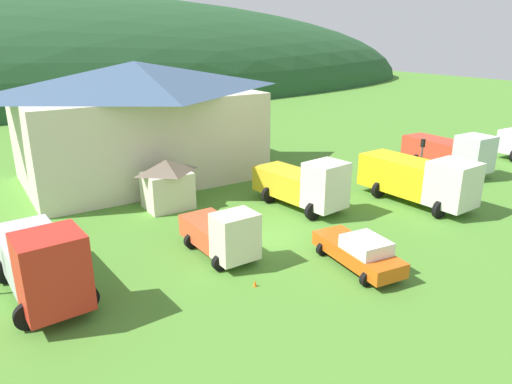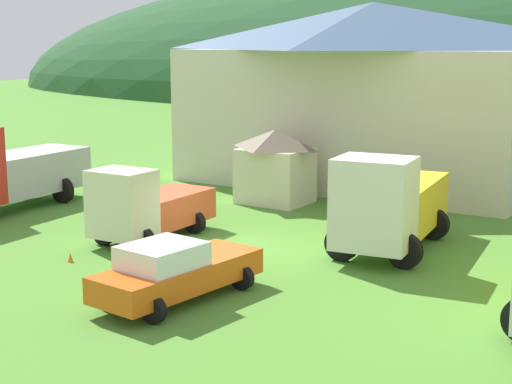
{
  "view_description": "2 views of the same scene",
  "coord_description": "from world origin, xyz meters",
  "px_view_note": "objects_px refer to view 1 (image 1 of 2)",
  "views": [
    {
      "loc": [
        -13.17,
        -19.48,
        10.6
      ],
      "look_at": [
        0.93,
        2.34,
        1.81
      ],
      "focal_mm": 32.91,
      "sensor_mm": 36.0,
      "label": 1
    },
    {
      "loc": [
        14.33,
        -20.89,
        6.82
      ],
      "look_at": [
        1.13,
        -0.1,
        2.06
      ],
      "focal_mm": 54.49,
      "sensor_mm": 36.0,
      "label": 2
    }
  ],
  "objects_px": {
    "light_truck_cream": "(223,234)",
    "traffic_cone_near_pickup": "(255,286)",
    "flatbed_truck_yellow": "(420,178)",
    "traffic_light_east": "(421,159)",
    "play_shed_cream": "(167,183)",
    "service_pickup_orange": "(359,251)",
    "crane_truck_red": "(42,262)",
    "tow_truck_silver": "(451,152)",
    "depot_building": "(139,119)",
    "heavy_rig_striped": "(305,184)"
  },
  "relations": [
    {
      "from": "play_shed_cream",
      "to": "service_pickup_orange",
      "type": "xyz_separation_m",
      "value": [
        4.41,
        -12.52,
        -0.81
      ]
    },
    {
      "from": "flatbed_truck_yellow",
      "to": "service_pickup_orange",
      "type": "relative_size",
      "value": 1.51
    },
    {
      "from": "heavy_rig_striped",
      "to": "flatbed_truck_yellow",
      "type": "relative_size",
      "value": 0.86
    },
    {
      "from": "traffic_cone_near_pickup",
      "to": "flatbed_truck_yellow",
      "type": "bearing_deg",
      "value": 12.13
    },
    {
      "from": "light_truck_cream",
      "to": "traffic_cone_near_pickup",
      "type": "xyz_separation_m",
      "value": [
        -0.25,
        -3.35,
        -1.24
      ]
    },
    {
      "from": "play_shed_cream",
      "to": "service_pickup_orange",
      "type": "height_order",
      "value": "play_shed_cream"
    },
    {
      "from": "play_shed_cream",
      "to": "traffic_cone_near_pickup",
      "type": "distance_m",
      "value": 11.5
    },
    {
      "from": "depot_building",
      "to": "play_shed_cream",
      "type": "xyz_separation_m",
      "value": [
        -1.02,
        -7.5,
        -2.86
      ]
    },
    {
      "from": "depot_building",
      "to": "traffic_cone_near_pickup",
      "type": "xyz_separation_m",
      "value": [
        -1.73,
        -18.87,
        -4.5
      ]
    },
    {
      "from": "depot_building",
      "to": "traffic_cone_near_pickup",
      "type": "distance_m",
      "value": 19.47
    },
    {
      "from": "heavy_rig_striped",
      "to": "tow_truck_silver",
      "type": "bearing_deg",
      "value": 83.78
    },
    {
      "from": "play_shed_cream",
      "to": "flatbed_truck_yellow",
      "type": "xyz_separation_m",
      "value": [
        14.03,
        -8.2,
        0.11
      ]
    },
    {
      "from": "depot_building",
      "to": "play_shed_cream",
      "type": "bearing_deg",
      "value": -97.77
    },
    {
      "from": "crane_truck_red",
      "to": "tow_truck_silver",
      "type": "relative_size",
      "value": 1.0
    },
    {
      "from": "flatbed_truck_yellow",
      "to": "tow_truck_silver",
      "type": "height_order",
      "value": "flatbed_truck_yellow"
    },
    {
      "from": "traffic_light_east",
      "to": "heavy_rig_striped",
      "type": "bearing_deg",
      "value": 170.41
    },
    {
      "from": "traffic_cone_near_pickup",
      "to": "traffic_light_east",
      "type": "bearing_deg",
      "value": 16.43
    },
    {
      "from": "depot_building",
      "to": "service_pickup_orange",
      "type": "relative_size",
      "value": 3.45
    },
    {
      "from": "depot_building",
      "to": "tow_truck_silver",
      "type": "distance_m",
      "value": 24.62
    },
    {
      "from": "traffic_light_east",
      "to": "service_pickup_orange",
      "type": "bearing_deg",
      "value": -152.61
    },
    {
      "from": "play_shed_cream",
      "to": "traffic_light_east",
      "type": "relative_size",
      "value": 0.86
    },
    {
      "from": "tow_truck_silver",
      "to": "traffic_light_east",
      "type": "distance_m",
      "value": 6.24
    },
    {
      "from": "light_truck_cream",
      "to": "service_pickup_orange",
      "type": "distance_m",
      "value": 6.64
    },
    {
      "from": "play_shed_cream",
      "to": "crane_truck_red",
      "type": "height_order",
      "value": "crane_truck_red"
    },
    {
      "from": "play_shed_cream",
      "to": "traffic_light_east",
      "type": "distance_m",
      "value": 17.56
    },
    {
      "from": "play_shed_cream",
      "to": "crane_truck_red",
      "type": "xyz_separation_m",
      "value": [
        -8.61,
        -7.43,
        0.07
      ]
    },
    {
      "from": "tow_truck_silver",
      "to": "play_shed_cream",
      "type": "bearing_deg",
      "value": -100.16
    },
    {
      "from": "depot_building",
      "to": "crane_truck_red",
      "type": "bearing_deg",
      "value": -122.82
    },
    {
      "from": "traffic_light_east",
      "to": "crane_truck_red",
      "type": "bearing_deg",
      "value": -177.47
    },
    {
      "from": "traffic_cone_near_pickup",
      "to": "depot_building",
      "type": "bearing_deg",
      "value": 84.77
    },
    {
      "from": "flatbed_truck_yellow",
      "to": "traffic_light_east",
      "type": "height_order",
      "value": "traffic_light_east"
    },
    {
      "from": "flatbed_truck_yellow",
      "to": "tow_truck_silver",
      "type": "bearing_deg",
      "value": 110.38
    },
    {
      "from": "flatbed_truck_yellow",
      "to": "tow_truck_silver",
      "type": "distance_m",
      "value": 9.06
    },
    {
      "from": "depot_building",
      "to": "traffic_cone_near_pickup",
      "type": "height_order",
      "value": "depot_building"
    },
    {
      "from": "heavy_rig_striped",
      "to": "traffic_light_east",
      "type": "bearing_deg",
      "value": 73.23
    },
    {
      "from": "play_shed_cream",
      "to": "crane_truck_red",
      "type": "relative_size",
      "value": 0.44
    },
    {
      "from": "traffic_light_east",
      "to": "traffic_cone_near_pickup",
      "type": "height_order",
      "value": "traffic_light_east"
    },
    {
      "from": "tow_truck_silver",
      "to": "depot_building",
      "type": "bearing_deg",
      "value": -118.16
    },
    {
      "from": "flatbed_truck_yellow",
      "to": "service_pickup_orange",
      "type": "height_order",
      "value": "flatbed_truck_yellow"
    },
    {
      "from": "flatbed_truck_yellow",
      "to": "service_pickup_orange",
      "type": "xyz_separation_m",
      "value": [
        -9.61,
        -4.32,
        -0.92
      ]
    },
    {
      "from": "play_shed_cream",
      "to": "flatbed_truck_yellow",
      "type": "distance_m",
      "value": 16.25
    },
    {
      "from": "crane_truck_red",
      "to": "heavy_rig_striped",
      "type": "distance_m",
      "value": 16.07
    },
    {
      "from": "depot_building",
      "to": "flatbed_truck_yellow",
      "type": "xyz_separation_m",
      "value": [
        13.01,
        -15.7,
        -2.75
      ]
    },
    {
      "from": "service_pickup_orange",
      "to": "light_truck_cream",
      "type": "bearing_deg",
      "value": -126.58
    },
    {
      "from": "heavy_rig_striped",
      "to": "flatbed_truck_yellow",
      "type": "bearing_deg",
      "value": 56.13
    },
    {
      "from": "service_pickup_orange",
      "to": "traffic_cone_near_pickup",
      "type": "xyz_separation_m",
      "value": [
        -5.12,
        1.16,
        -0.83
      ]
    },
    {
      "from": "play_shed_cream",
      "to": "heavy_rig_striped",
      "type": "height_order",
      "value": "heavy_rig_striped"
    },
    {
      "from": "depot_building",
      "to": "play_shed_cream",
      "type": "distance_m",
      "value": 8.1
    },
    {
      "from": "depot_building",
      "to": "heavy_rig_striped",
      "type": "xyz_separation_m",
      "value": [
        6.22,
        -12.29,
        -2.88
      ]
    },
    {
      "from": "traffic_cone_near_pickup",
      "to": "crane_truck_red",
      "type": "bearing_deg",
      "value": 153.56
    }
  ]
}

